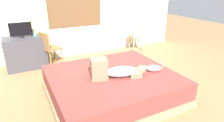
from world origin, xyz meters
TOP-DOWN VIEW (x-y plane):
  - ground_plane at (0.00, 0.00)m, footprint 16.00×16.00m
  - back_wall_with_window at (0.00, 2.44)m, footprint 6.40×0.14m
  - bed at (-0.13, -0.06)m, footprint 2.14×1.91m
  - person_lying at (-0.12, -0.19)m, footprint 0.94×0.47m
  - cat at (0.54, -0.31)m, footprint 0.33×0.22m
  - desk at (-1.36, 2.04)m, footprint 0.90×0.56m
  - tv_monitor at (-1.38, 2.04)m, footprint 0.48×0.10m
  - cup at (-1.10, 2.01)m, footprint 0.07×0.07m
  - chair_by_desk at (-0.85, 1.80)m, footprint 0.49×0.49m
  - chair_spare at (1.70, 1.87)m, footprint 0.42×0.42m
  - curtain_left at (-0.94, 2.32)m, footprint 0.44×0.06m

SIDE VIEW (x-z plane):
  - ground_plane at x=0.00m, z-range 0.00..0.00m
  - bed at x=-0.13m, z-range 0.00..0.44m
  - desk at x=-1.36m, z-range 0.00..0.74m
  - cat at x=0.54m, z-range 0.40..0.61m
  - chair_by_desk at x=-0.85m, z-range 0.08..0.94m
  - chair_spare at x=1.70m, z-range 0.08..0.94m
  - person_lying at x=-0.12m, z-range 0.38..0.72m
  - cup at x=-1.10m, z-range 0.74..0.82m
  - tv_monitor at x=-1.38m, z-range 0.75..1.10m
  - curtain_left at x=-0.94m, z-range 0.00..2.36m
  - back_wall_with_window at x=0.00m, z-range 0.00..2.90m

